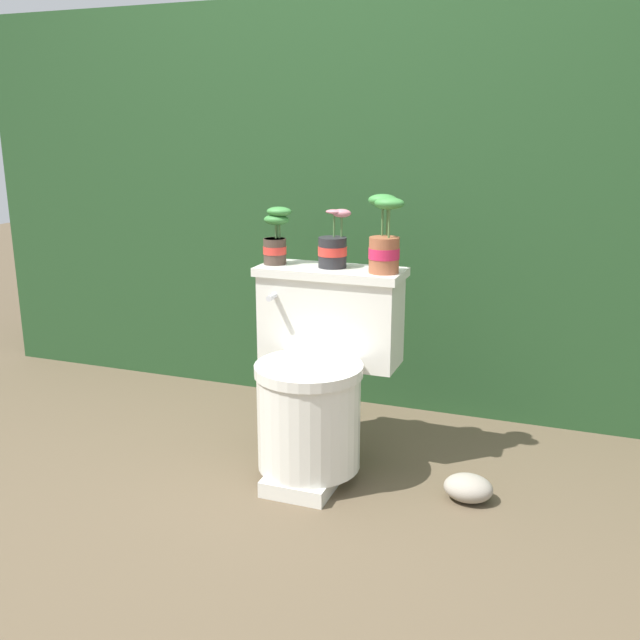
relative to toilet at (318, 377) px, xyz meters
name	(u,v)px	position (x,y,z in m)	size (l,w,h in m)	color
ground_plane	(284,480)	(-0.08, -0.13, -0.35)	(12.00, 12.00, 0.00)	brown
hedge_backdrop	(378,203)	(-0.08, 1.00, 0.50)	(3.68, 0.66, 1.69)	#234723
toilet	(318,377)	(0.00, 0.00, 0.00)	(0.52, 0.51, 0.71)	silver
potted_plant_left	(276,237)	(-0.21, 0.13, 0.46)	(0.10, 0.09, 0.20)	#47382D
potted_plant_midleft	(333,248)	(0.00, 0.14, 0.43)	(0.11, 0.10, 0.20)	#262628
potted_plant_middle	(385,238)	(0.20, 0.12, 0.48)	(0.13, 0.13, 0.26)	#9E5638
garden_stone	(468,488)	(0.54, -0.04, -0.30)	(0.16, 0.13, 0.09)	#9E9384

